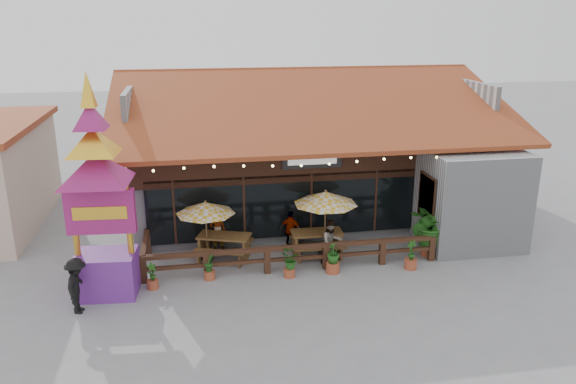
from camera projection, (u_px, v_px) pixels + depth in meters
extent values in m
plane|color=gray|center=(336.00, 261.00, 19.63)|extent=(100.00, 100.00, 0.00)
cube|color=#B8B9BE|center=(298.00, 158.00, 25.60)|extent=(14.00, 10.00, 4.00)
cube|color=#331A10|center=(284.00, 161.00, 20.22)|extent=(11.00, 0.16, 1.60)
cube|color=black|center=(284.00, 206.00, 20.71)|extent=(10.00, 0.12, 2.40)
cube|color=#FDBB72|center=(284.00, 204.00, 20.90)|extent=(9.80, 0.05, 2.20)
cube|color=#B8B9BE|center=(471.00, 198.00, 20.59)|extent=(3.50, 2.70, 3.60)
cube|color=red|center=(427.00, 197.00, 20.08)|extent=(0.06, 1.20, 1.50)
cube|color=#331A10|center=(427.00, 197.00, 20.08)|extent=(0.04, 1.34, 1.64)
cube|color=#923921|center=(316.00, 106.00, 21.45)|extent=(15.50, 7.05, 2.37)
cube|color=#923921|center=(284.00, 85.00, 28.02)|extent=(15.50, 7.05, 2.37)
cube|color=#923921|center=(298.00, 68.00, 24.40)|extent=(15.50, 0.30, 0.12)
cube|color=#B8B9BE|center=(135.00, 103.00, 23.61)|extent=(0.20, 9.00, 1.80)
cube|color=#B8B9BE|center=(446.00, 95.00, 25.97)|extent=(0.20, 9.00, 1.80)
cube|color=black|center=(312.00, 161.00, 20.28)|extent=(2.20, 0.10, 0.55)
cube|color=silver|center=(312.00, 161.00, 20.22)|extent=(1.80, 0.02, 0.25)
cube|color=#331A10|center=(174.00, 213.00, 20.00)|extent=(0.08, 0.08, 2.40)
cube|color=#331A10|center=(244.00, 209.00, 20.42)|extent=(0.08, 0.08, 2.40)
cube|color=#331A10|center=(311.00, 205.00, 20.84)|extent=(0.08, 0.08, 2.40)
cube|color=#331A10|center=(375.00, 201.00, 21.26)|extent=(0.08, 0.08, 2.40)
sphere|color=#FCE58B|center=(153.00, 171.00, 17.63)|extent=(0.09, 0.09, 0.09)
sphere|color=#FCE58B|center=(184.00, 168.00, 17.78)|extent=(0.09, 0.09, 0.09)
sphere|color=#FCE58B|center=(214.00, 167.00, 17.93)|extent=(0.09, 0.09, 0.09)
sphere|color=#FCE58B|center=(244.00, 166.00, 18.10)|extent=(0.09, 0.09, 0.09)
sphere|color=#FCE58B|center=(273.00, 166.00, 18.27)|extent=(0.09, 0.09, 0.09)
sphere|color=#FCE58B|center=(301.00, 165.00, 18.44)|extent=(0.09, 0.09, 0.09)
sphere|color=#FCE58B|center=(329.00, 164.00, 18.60)|extent=(0.09, 0.09, 0.09)
sphere|color=#FCE58B|center=(357.00, 161.00, 18.75)|extent=(0.09, 0.09, 0.09)
sphere|color=#FCE58B|center=(384.00, 159.00, 18.90)|extent=(0.09, 0.09, 0.09)
sphere|color=#FCE58B|center=(411.00, 158.00, 19.06)|extent=(0.09, 0.09, 0.09)
sphere|color=#FCE58B|center=(437.00, 157.00, 19.22)|extent=(0.09, 0.09, 0.09)
cube|color=#412417|center=(143.00, 270.00, 17.93)|extent=(0.20, 0.20, 0.90)
cube|color=#412417|center=(206.00, 265.00, 18.26)|extent=(0.20, 0.20, 0.90)
cube|color=#412417|center=(267.00, 260.00, 18.60)|extent=(0.20, 0.20, 0.90)
cube|color=#412417|center=(326.00, 256.00, 18.94)|extent=(0.20, 0.20, 0.90)
cube|color=#412417|center=(382.00, 252.00, 19.28)|extent=(0.20, 0.20, 0.90)
cube|color=#412417|center=(431.00, 248.00, 19.58)|extent=(0.20, 0.20, 0.90)
cube|color=#412417|center=(294.00, 247.00, 18.63)|extent=(9.80, 0.16, 0.14)
cube|color=#412417|center=(294.00, 258.00, 18.75)|extent=(9.80, 0.12, 0.12)
cube|color=#412417|center=(145.00, 243.00, 18.98)|extent=(0.16, 2.50, 0.14)
cube|color=#412417|center=(148.00, 241.00, 20.18)|extent=(0.20, 0.20, 0.90)
cylinder|color=brown|center=(207.00, 232.00, 19.46)|extent=(0.05, 0.05, 2.06)
cone|color=gold|center=(205.00, 208.00, 19.20)|extent=(2.38, 2.38, 0.40)
sphere|color=brown|center=(205.00, 202.00, 19.13)|extent=(0.09, 0.09, 0.09)
cylinder|color=black|center=(208.00, 259.00, 19.77)|extent=(0.39, 0.39, 0.05)
cylinder|color=brown|center=(325.00, 224.00, 19.89)|extent=(0.06, 0.06, 2.28)
cone|color=gold|center=(326.00, 198.00, 19.59)|extent=(3.02, 3.02, 0.45)
sphere|color=brown|center=(326.00, 191.00, 19.52)|extent=(0.10, 0.10, 0.10)
cylinder|color=black|center=(324.00, 253.00, 20.22)|extent=(0.44, 0.44, 0.06)
cube|color=brown|center=(224.00, 236.00, 19.64)|extent=(1.99, 1.42, 0.07)
cube|color=brown|center=(203.00, 246.00, 19.89)|extent=(0.36, 0.78, 0.84)
cube|color=brown|center=(246.00, 249.00, 19.63)|extent=(0.36, 0.78, 0.84)
cube|color=brown|center=(219.00, 252.00, 19.15)|extent=(1.81, 0.92, 0.06)
cube|color=brown|center=(229.00, 238.00, 20.32)|extent=(1.81, 0.92, 0.06)
cube|color=brown|center=(317.00, 232.00, 19.95)|extent=(1.85, 0.92, 0.07)
cube|color=brown|center=(295.00, 245.00, 19.97)|extent=(0.12, 0.80, 0.84)
cube|color=brown|center=(338.00, 242.00, 20.19)|extent=(0.12, 0.80, 0.84)
cube|color=brown|center=(320.00, 248.00, 19.46)|extent=(1.83, 0.38, 0.06)
cube|color=brown|center=(313.00, 235.00, 20.64)|extent=(1.83, 0.38, 0.06)
cube|color=#69268D|center=(107.00, 274.00, 17.14)|extent=(1.89, 1.48, 1.34)
cube|color=#971B64|center=(100.00, 212.00, 16.54)|extent=(2.03, 0.44, 1.34)
cube|color=yellow|center=(100.00, 213.00, 16.39)|extent=(1.57, 0.16, 0.39)
cylinder|color=yellow|center=(73.00, 220.00, 16.47)|extent=(0.18, 0.18, 2.24)
cylinder|color=yellow|center=(128.00, 217.00, 16.74)|extent=(0.18, 0.18, 2.24)
pyramid|color=#971B64|center=(94.00, 152.00, 16.00)|extent=(2.90, 2.90, 0.90)
pyramid|color=yellow|center=(91.00, 127.00, 15.78)|extent=(2.05, 2.05, 0.78)
pyramid|color=#971B64|center=(89.00, 101.00, 15.56)|extent=(1.33, 1.33, 0.78)
pyramid|color=yellow|center=(85.00, 70.00, 15.31)|extent=(0.60, 0.60, 1.01)
cylinder|color=#994429|center=(429.00, 250.00, 20.08)|extent=(0.56, 0.56, 0.41)
imported|color=#245F1B|center=(431.00, 223.00, 19.77)|extent=(1.93, 1.84, 1.67)
sphere|color=#245F1B|center=(435.00, 232.00, 19.80)|extent=(0.56, 0.56, 0.56)
sphere|color=#245F1B|center=(426.00, 225.00, 19.91)|extent=(0.48, 0.48, 0.48)
imported|color=#331A10|center=(218.00, 232.00, 20.13)|extent=(0.60, 0.41, 1.60)
imported|color=#331A10|center=(331.00, 242.00, 19.25)|extent=(0.88, 0.76, 1.58)
imported|color=#331A10|center=(291.00, 230.00, 20.55)|extent=(0.89, 0.77, 1.43)
imported|color=black|center=(77.00, 286.00, 16.02)|extent=(0.77, 1.16, 1.67)
cylinder|color=#994429|center=(153.00, 284.00, 17.62)|extent=(0.36, 0.36, 0.28)
imported|color=#245F1B|center=(152.00, 272.00, 17.49)|extent=(0.37, 0.32, 0.59)
cylinder|color=#994429|center=(210.00, 275.00, 18.25)|extent=(0.37, 0.37, 0.29)
imported|color=#245F1B|center=(209.00, 262.00, 18.11)|extent=(0.36, 0.40, 0.61)
cylinder|color=#994429|center=(289.00, 273.00, 18.41)|extent=(0.37, 0.37, 0.30)
imported|color=#245F1B|center=(289.00, 260.00, 18.27)|extent=(0.71, 0.67, 0.62)
cylinder|color=#994429|center=(333.00, 268.00, 18.70)|extent=(0.45, 0.45, 0.36)
imported|color=#245F1B|center=(333.00, 252.00, 18.54)|extent=(0.56, 0.56, 0.75)
cylinder|color=#994429|center=(411.00, 264.00, 19.01)|extent=(0.42, 0.42, 0.34)
imported|color=#245F1B|center=(412.00, 250.00, 18.85)|extent=(0.34, 0.42, 0.69)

